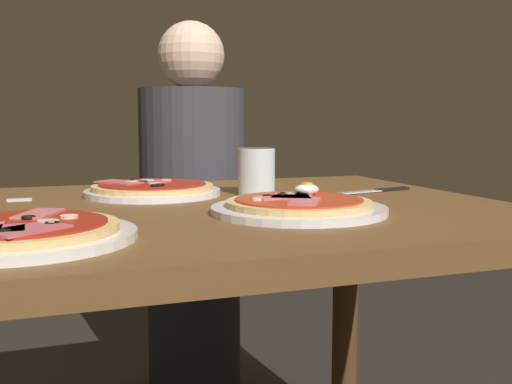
{
  "coord_description": "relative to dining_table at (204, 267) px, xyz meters",
  "views": [
    {
      "loc": [
        -0.28,
        -1.06,
        0.89
      ],
      "look_at": [
        0.08,
        -0.07,
        0.76
      ],
      "focal_mm": 42.79,
      "sensor_mm": 36.0,
      "label": 1
    }
  ],
  "objects": [
    {
      "name": "water_glass_near",
      "position": [
        0.15,
        0.12,
        0.16
      ],
      "size": [
        0.08,
        0.08,
        0.1
      ],
      "color": "silver",
      "rests_on": "dining_table"
    },
    {
      "name": "pizza_across_right",
      "position": [
        -0.06,
        0.19,
        0.13
      ],
      "size": [
        0.28,
        0.28,
        0.03
      ],
      "color": "white",
      "rests_on": "dining_table"
    },
    {
      "name": "pizza_across_left",
      "position": [
        -0.31,
        -0.24,
        0.13
      ],
      "size": [
        0.3,
        0.3,
        0.03
      ],
      "color": "white",
      "rests_on": "dining_table"
    },
    {
      "name": "knife",
      "position": [
        0.42,
        0.08,
        0.12
      ],
      "size": [
        0.19,
        0.06,
        0.01
      ],
      "color": "silver",
      "rests_on": "dining_table"
    },
    {
      "name": "diner_person",
      "position": [
        0.16,
        0.75,
        -0.06
      ],
      "size": [
        0.32,
        0.32,
        1.18
      ],
      "rotation": [
        0.0,
        0.0,
        3.14
      ],
      "color": "black",
      "rests_on": "ground"
    },
    {
      "name": "dining_table",
      "position": [
        0.0,
        0.0,
        0.0
      ],
      "size": [
        1.12,
        0.87,
        0.73
      ],
      "color": "brown",
      "rests_on": "ground"
    },
    {
      "name": "pizza_foreground",
      "position": [
        0.13,
        -0.14,
        0.13
      ],
      "size": [
        0.29,
        0.29,
        0.05
      ],
      "color": "white",
      "rests_on": "dining_table"
    }
  ]
}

